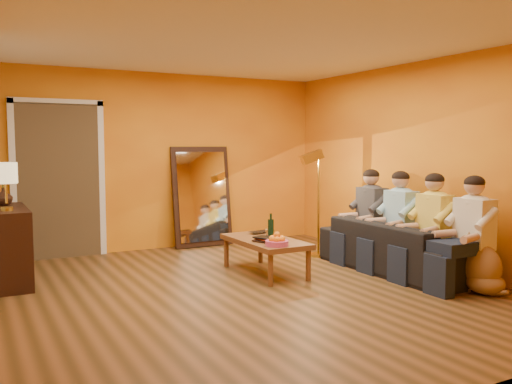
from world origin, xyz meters
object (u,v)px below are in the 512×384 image
person_mid_left (435,226)px  tumbler (269,233)px  floor_lamp (318,205)px  person_mid_right (401,220)px  coffee_table (265,256)px  person_far_right (372,215)px  mirror_frame (202,196)px  sideboard (7,246)px  dog (482,262)px  person_far_left (474,233)px  sofa (398,246)px  vase (3,197)px  table_lamp (6,187)px  wine_bottle (271,226)px  laptop (264,232)px

person_mid_left → tumbler: (-1.48, 1.26, -0.14)m
floor_lamp → person_mid_right: floor_lamp is taller
coffee_table → person_far_right: (1.60, -0.04, 0.40)m
mirror_frame → person_mid_left: bearing=-63.5°
floor_lamp → person_far_right: size_ratio=1.18×
sideboard → dog: (4.34, -2.77, -0.10)m
floor_lamp → dog: bearing=-61.8°
person_far_left → person_mid_left: bearing=90.0°
person_far_left → person_mid_left: size_ratio=1.00×
sofa → vase: vase is taller
table_lamp → tumbler: 3.00m
wine_bottle → person_far_right: bearing=0.5°
sideboard → table_lamp: (0.00, -0.30, 0.68)m
dog → person_mid_left: 0.74m
person_mid_left → tumbler: bearing=139.7°
table_lamp → dog: size_ratio=0.79×
coffee_table → dog: size_ratio=1.88×
sideboard → wine_bottle: sideboard is taller
table_lamp → floor_lamp: (3.90, -0.13, -0.39)m
sideboard → sofa: 4.55m
person_far_left → floor_lamp: bearing=102.0°
sofa → person_far_left: size_ratio=1.75×
sofa → person_far_right: person_far_right is taller
laptop → vase: 3.11m
table_lamp → vase: bearing=90.0°
sideboard → person_far_left: 5.11m
sofa → dog: dog is taller
table_lamp → laptop: 3.04m
coffee_table → sofa: bearing=-26.0°
person_mid_right → tumbler: bearing=154.5°
mirror_frame → person_mid_right: bearing=-58.9°
person_far_right → tumbler: bearing=174.0°
wine_bottle → person_mid_left: bearing=-35.0°
table_lamp → vase: size_ratio=2.46×
table_lamp → vase: (0.00, 0.55, -0.15)m
wine_bottle → laptop: wine_bottle is taller
table_lamp → dog: (4.34, -2.47, -0.78)m
sofa → coffee_table: (-1.47, 0.69, -0.10)m
person_mid_right → table_lamp: bearing=164.2°
vase → mirror_frame: bearing=16.6°
table_lamp → sofa: bearing=-17.5°
table_lamp → sofa: size_ratio=0.24×
laptop → dog: bearing=-71.2°
mirror_frame → table_lamp: bearing=-153.7°
person_far_right → laptop: person_far_right is taller
person_far_right → wine_bottle: size_ratio=3.94×
mirror_frame → tumbler: size_ratio=15.31×
person_far_left → tumbler: size_ratio=12.29×
table_lamp → sofa: 4.52m
table_lamp → person_mid_right: (4.37, -1.24, -0.49)m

